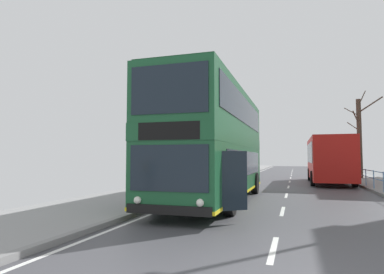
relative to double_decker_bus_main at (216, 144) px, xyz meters
The scene contains 4 objects.
double_decker_bus_main is the anchor object (origin of this frame).
background_bus_far_lane 12.96m from the double_decker_bus_main, 65.46° to the left, with size 2.72×9.20×3.16m.
pedestrian_railing_far_kerb 11.36m from the double_decker_bus_main, 50.61° to the left, with size 0.05×33.26×0.98m.
bare_tree_far_00 18.44m from the double_decker_bus_main, 63.53° to the left, with size 2.84×1.54×7.31m.
Camera 1 is at (0.45, -4.09, 1.78)m, focal length 30.63 mm.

